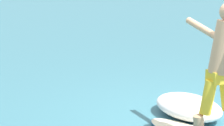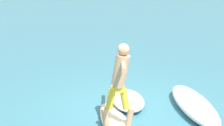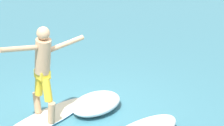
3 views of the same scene
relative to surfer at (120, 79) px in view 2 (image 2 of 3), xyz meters
name	(u,v)px [view 2 (image 2 of 3)]	position (x,y,z in m)	size (l,w,h in m)	color
ground_plane	(126,112)	(0.39, 0.59, -1.13)	(200.00, 200.00, 0.00)	teal
surfer	(120,79)	(0.00, 0.00, 0.00)	(0.76, 1.61, 1.81)	tan
wave_foam_at_nose	(128,100)	(0.53, 0.86, -0.97)	(0.87, 1.20, 0.31)	white
wave_foam_beside	(194,105)	(1.89, 0.10, -0.94)	(1.01, 2.21, 0.37)	white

